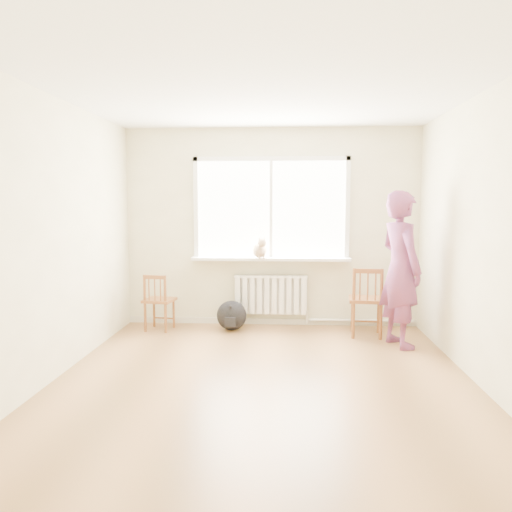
% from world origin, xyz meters
% --- Properties ---
extents(floor, '(4.50, 4.50, 0.00)m').
position_xyz_m(floor, '(0.00, 0.00, 0.00)').
color(floor, '#A17042').
rests_on(floor, ground).
extents(ceiling, '(4.50, 4.50, 0.00)m').
position_xyz_m(ceiling, '(0.00, 0.00, 2.70)').
color(ceiling, white).
rests_on(ceiling, back_wall).
extents(back_wall, '(4.00, 0.01, 2.70)m').
position_xyz_m(back_wall, '(0.00, 2.25, 1.35)').
color(back_wall, beige).
rests_on(back_wall, ground).
extents(window, '(2.12, 0.05, 1.42)m').
position_xyz_m(window, '(0.00, 2.22, 1.66)').
color(window, white).
rests_on(window, back_wall).
extents(windowsill, '(2.15, 0.22, 0.04)m').
position_xyz_m(windowsill, '(0.00, 2.14, 0.93)').
color(windowsill, white).
rests_on(windowsill, back_wall).
extents(radiator, '(1.00, 0.12, 0.55)m').
position_xyz_m(radiator, '(0.00, 2.16, 0.44)').
color(radiator, white).
rests_on(radiator, back_wall).
extents(heating_pipe, '(1.40, 0.04, 0.04)m').
position_xyz_m(heating_pipe, '(1.25, 2.19, 0.08)').
color(heating_pipe, silver).
rests_on(heating_pipe, back_wall).
extents(baseboard, '(4.00, 0.03, 0.08)m').
position_xyz_m(baseboard, '(0.00, 2.23, 0.04)').
color(baseboard, beige).
rests_on(baseboard, ground).
extents(chair_left, '(0.42, 0.41, 0.76)m').
position_xyz_m(chair_left, '(-1.48, 1.80, 0.38)').
color(chair_left, brown).
rests_on(chair_left, floor).
extents(chair_right, '(0.48, 0.46, 0.89)m').
position_xyz_m(chair_right, '(1.23, 1.66, 0.45)').
color(chair_right, brown).
rests_on(chair_right, floor).
extents(person, '(0.64, 0.78, 1.83)m').
position_xyz_m(person, '(1.55, 1.28, 0.92)').
color(person, '#B73D6A').
rests_on(person, floor).
extents(cat, '(0.26, 0.43, 0.29)m').
position_xyz_m(cat, '(-0.14, 2.05, 1.07)').
color(cat, '#D2B28F').
rests_on(cat, windowsill).
extents(backpack, '(0.48, 0.43, 0.40)m').
position_xyz_m(backpack, '(-0.51, 1.87, 0.20)').
color(backpack, black).
rests_on(backpack, floor).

